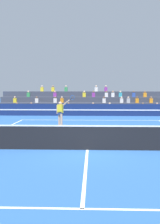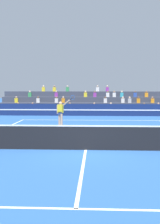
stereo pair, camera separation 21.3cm
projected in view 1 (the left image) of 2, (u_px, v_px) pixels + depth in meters
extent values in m
plane|color=#285699|center=(87.00, 150.00, 13.24)|extent=(120.00, 120.00, 0.00)
cube|color=white|center=(90.00, 120.00, 25.09)|extent=(11.00, 0.10, 0.01)
cube|color=white|center=(82.00, 209.00, 6.84)|extent=(8.25, 0.10, 0.01)
cube|color=white|center=(89.00, 129.00, 19.64)|extent=(8.25, 0.10, 0.01)
cube|color=white|center=(87.00, 150.00, 13.24)|extent=(0.10, 12.85, 0.01)
cube|color=black|center=(87.00, 138.00, 13.20)|extent=(11.90, 0.02, 1.00)
cube|color=white|center=(87.00, 126.00, 13.16)|extent=(11.90, 0.04, 0.06)
cube|color=navy|center=(90.00, 110.00, 28.89)|extent=(18.00, 0.24, 1.10)
cube|color=white|center=(90.00, 110.00, 28.76)|extent=(18.00, 0.02, 0.10)
cube|color=#383D4C|center=(90.00, 112.00, 30.18)|extent=(18.48, 0.95, 0.55)
cube|color=#338C4C|center=(143.00, 107.00, 29.77)|extent=(0.32, 0.22, 0.44)
sphere|color=brown|center=(143.00, 104.00, 29.74)|extent=(0.18, 0.18, 0.18)
cube|color=#2D4CA5|center=(17.00, 107.00, 30.26)|extent=(0.32, 0.22, 0.44)
sphere|color=#9E7051|center=(17.00, 103.00, 30.24)|extent=(0.18, 0.18, 0.18)
cube|color=orange|center=(31.00, 107.00, 30.21)|extent=(0.32, 0.22, 0.44)
sphere|color=#9E7051|center=(31.00, 103.00, 30.18)|extent=(0.18, 0.18, 0.18)
cube|color=teal|center=(69.00, 107.00, 30.06)|extent=(0.32, 0.22, 0.44)
sphere|color=#9E7051|center=(69.00, 103.00, 30.03)|extent=(0.18, 0.18, 0.18)
cube|color=pink|center=(157.00, 107.00, 29.71)|extent=(0.32, 0.22, 0.44)
sphere|color=tan|center=(157.00, 104.00, 29.69)|extent=(0.18, 0.18, 0.18)
cube|color=red|center=(93.00, 107.00, 29.96)|extent=(0.32, 0.22, 0.44)
sphere|color=tan|center=(93.00, 103.00, 29.94)|extent=(0.18, 0.18, 0.18)
cube|color=#B2B2B7|center=(110.00, 107.00, 29.90)|extent=(0.32, 0.22, 0.44)
sphere|color=beige|center=(110.00, 103.00, 29.87)|extent=(0.18, 0.18, 0.18)
cube|color=#383D4C|center=(90.00, 108.00, 31.11)|extent=(18.48, 0.95, 1.10)
cube|color=orange|center=(137.00, 101.00, 30.69)|extent=(0.32, 0.22, 0.44)
sphere|color=brown|center=(137.00, 97.00, 30.66)|extent=(0.18, 0.18, 0.18)
cube|color=silver|center=(55.00, 101.00, 31.02)|extent=(0.32, 0.22, 0.44)
sphere|color=brown|center=(55.00, 97.00, 30.99)|extent=(0.18, 0.18, 0.18)
cube|color=silver|center=(104.00, 101.00, 30.82)|extent=(0.32, 0.22, 0.44)
sphere|color=brown|center=(104.00, 97.00, 30.79)|extent=(0.18, 0.18, 0.18)
cube|color=yellow|center=(15.00, 100.00, 31.18)|extent=(0.32, 0.22, 0.44)
sphere|color=tan|center=(15.00, 97.00, 31.16)|extent=(0.18, 0.18, 0.18)
cube|color=silver|center=(37.00, 100.00, 31.09)|extent=(0.32, 0.22, 0.44)
sphere|color=brown|center=(37.00, 97.00, 31.07)|extent=(0.18, 0.18, 0.18)
cube|color=orange|center=(151.00, 101.00, 30.63)|extent=(0.32, 0.22, 0.44)
sphere|color=#9E7051|center=(151.00, 97.00, 30.60)|extent=(0.18, 0.18, 0.18)
cube|color=#B2B2B7|center=(128.00, 101.00, 30.72)|extent=(0.32, 0.22, 0.44)
sphere|color=beige|center=(128.00, 97.00, 30.70)|extent=(0.18, 0.18, 0.18)
cube|color=silver|center=(122.00, 101.00, 30.75)|extent=(0.32, 0.22, 0.44)
sphere|color=beige|center=(122.00, 97.00, 30.72)|extent=(0.18, 0.18, 0.18)
cube|color=orange|center=(62.00, 101.00, 30.99)|extent=(0.32, 0.22, 0.44)
sphere|color=beige|center=(62.00, 97.00, 30.96)|extent=(0.18, 0.18, 0.18)
cube|color=#383D4C|center=(91.00, 105.00, 32.03)|extent=(18.48, 0.95, 1.65)
cube|color=teal|center=(120.00, 95.00, 31.65)|extent=(0.32, 0.22, 0.44)
sphere|color=beige|center=(120.00, 92.00, 31.63)|extent=(0.18, 0.18, 0.18)
cube|color=purple|center=(94.00, 95.00, 31.76)|extent=(0.32, 0.22, 0.44)
sphere|color=brown|center=(94.00, 92.00, 31.74)|extent=(0.18, 0.18, 0.18)
cube|color=yellow|center=(84.00, 95.00, 31.80)|extent=(0.32, 0.22, 0.44)
sphere|color=beige|center=(84.00, 92.00, 31.78)|extent=(0.18, 0.18, 0.18)
cube|color=#338C4C|center=(28.00, 95.00, 32.04)|extent=(0.32, 0.22, 0.44)
sphere|color=beige|center=(28.00, 92.00, 32.01)|extent=(0.18, 0.18, 0.18)
cube|color=silver|center=(113.00, 95.00, 31.68)|extent=(0.32, 0.22, 0.44)
sphere|color=#9E7051|center=(113.00, 92.00, 31.66)|extent=(0.18, 0.18, 0.18)
cube|color=purple|center=(55.00, 95.00, 31.92)|extent=(0.32, 0.22, 0.44)
sphere|color=tan|center=(55.00, 92.00, 31.90)|extent=(0.18, 0.18, 0.18)
cube|color=orange|center=(145.00, 95.00, 31.55)|extent=(0.32, 0.22, 0.44)
sphere|color=brown|center=(145.00, 92.00, 31.53)|extent=(0.18, 0.18, 0.18)
cube|color=silver|center=(106.00, 95.00, 31.71)|extent=(0.32, 0.22, 0.44)
sphere|color=brown|center=(106.00, 92.00, 31.68)|extent=(0.18, 0.18, 0.18)
cube|color=#2D4CA5|center=(134.00, 95.00, 31.60)|extent=(0.32, 0.22, 0.44)
sphere|color=brown|center=(134.00, 92.00, 31.57)|extent=(0.18, 0.18, 0.18)
cube|color=#383D4C|center=(91.00, 102.00, 32.95)|extent=(18.48, 0.95, 2.20)
cube|color=purple|center=(106.00, 89.00, 32.61)|extent=(0.32, 0.22, 0.44)
sphere|color=beige|center=(106.00, 86.00, 32.59)|extent=(0.18, 0.18, 0.18)
cube|color=yellow|center=(42.00, 89.00, 32.89)|extent=(0.32, 0.22, 0.44)
sphere|color=beige|center=(42.00, 86.00, 32.86)|extent=(0.18, 0.18, 0.18)
cube|color=#338C4C|center=(66.00, 89.00, 32.78)|extent=(0.32, 0.22, 0.44)
sphere|color=beige|center=(66.00, 86.00, 32.76)|extent=(0.18, 0.18, 0.18)
cube|color=silver|center=(96.00, 89.00, 32.65)|extent=(0.32, 0.22, 0.44)
sphere|color=beige|center=(96.00, 86.00, 32.63)|extent=(0.18, 0.18, 0.18)
cube|color=yellow|center=(53.00, 89.00, 32.84)|extent=(0.32, 0.22, 0.44)
sphere|color=#9E7051|center=(53.00, 86.00, 32.81)|extent=(0.18, 0.18, 0.18)
cylinder|color=tan|center=(59.00, 120.00, 20.70)|extent=(0.14, 0.14, 0.90)
cylinder|color=tan|center=(61.00, 121.00, 20.53)|extent=(0.14, 0.14, 0.90)
cube|color=navy|center=(60.00, 113.00, 20.60)|extent=(0.37, 0.32, 0.20)
cube|color=yellow|center=(60.00, 109.00, 20.58)|extent=(0.41, 0.33, 0.56)
sphere|color=tan|center=(60.00, 103.00, 20.55)|extent=(0.22, 0.22, 0.22)
cube|color=white|center=(60.00, 126.00, 20.77)|extent=(0.22, 0.29, 0.09)
cube|color=white|center=(62.00, 127.00, 20.60)|extent=(0.22, 0.29, 0.09)
cylinder|color=tan|center=(57.00, 109.00, 20.69)|extent=(0.09, 0.09, 0.56)
cylinder|color=tan|center=(66.00, 103.00, 20.34)|extent=(0.52, 0.30, 0.44)
cylinder|color=black|center=(71.00, 99.00, 20.17)|extent=(0.19, 0.11, 0.16)
torus|color=#1E4C99|center=(72.00, 97.00, 20.10)|extent=(0.40, 0.21, 0.43)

